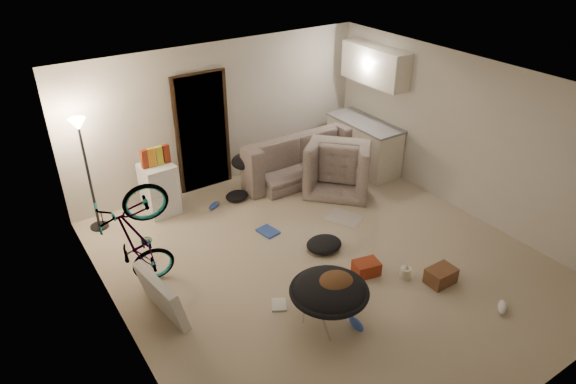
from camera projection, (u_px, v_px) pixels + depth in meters
floor at (324, 262)px, 7.28m from camera, size 5.50×6.00×0.02m
ceiling at (331, 90)px, 6.05m from camera, size 5.50×6.00×0.02m
wall_back at (221, 114)px, 8.85m from camera, size 5.50×0.02×2.50m
wall_front at (537, 320)px, 4.48m from camera, size 5.50×0.02×2.50m
wall_left at (116, 254)px, 5.33m from camera, size 0.02×6.00×2.50m
wall_right at (468, 137)px, 8.00m from camera, size 0.02×6.00×2.50m
doorway at (202, 133)px, 8.74m from camera, size 0.85×0.10×2.04m
door_trim at (203, 133)px, 8.72m from camera, size 0.97×0.04×2.10m
floor_lamp at (83, 151)px, 7.40m from camera, size 0.28×0.28×1.81m
kitchen_counter at (363, 145)px, 9.69m from camera, size 0.60×1.50×0.88m
counter_top at (365, 123)px, 9.46m from camera, size 0.64×1.54×0.04m
kitchen_uppers at (375, 65)px, 9.01m from camera, size 0.38×1.40×0.65m
sofa at (293, 159)px, 9.44m from camera, size 2.21×0.88×0.64m
armchair at (340, 168)px, 9.06m from camera, size 1.43×1.44×0.71m
bicycle at (142, 261)px, 6.58m from camera, size 1.71×0.96×0.93m
mini_fridge at (159, 189)px, 8.24m from camera, size 0.52×0.52×0.85m
snack_box_0 at (144, 159)px, 7.88m from camera, size 0.11×0.09×0.30m
snack_box_1 at (152, 157)px, 7.94m from camera, size 0.11×0.09×0.30m
snack_box_2 at (159, 155)px, 7.99m from camera, size 0.10×0.07×0.30m
snack_box_3 at (166, 154)px, 8.05m from camera, size 0.10×0.07×0.30m
saucer_chair at (329, 297)px, 6.02m from camera, size 0.94×0.94×0.67m
hoodie at (335, 284)px, 5.93m from camera, size 0.49×0.41×0.22m
sofa_drape at (247, 161)px, 8.87m from camera, size 0.62×0.53×0.28m
tv_box at (161, 296)px, 6.19m from camera, size 0.36×0.92×0.60m
drink_case_a at (441, 276)px, 6.82m from camera, size 0.38×0.27×0.22m
drink_case_b at (366, 268)px, 6.98m from camera, size 0.39×0.32×0.20m
juicer at (406, 272)px, 6.92m from camera, size 0.15×0.15×0.22m
newspaper at (344, 218)px, 8.28m from camera, size 0.61×0.67×0.01m
book_blue at (268, 231)px, 7.91m from camera, size 0.29×0.36×0.03m
book_white at (279, 305)px, 6.47m from camera, size 0.27×0.29×0.02m
shoe_0 at (214, 206)px, 8.52m from camera, size 0.27×0.21×0.09m
shoe_2 at (356, 324)px, 6.12m from camera, size 0.14×0.27×0.10m
shoe_4 at (502, 307)px, 6.38m from camera, size 0.28×0.24×0.10m
clothes_lump_a at (324, 244)px, 7.49m from camera, size 0.56×0.49×0.17m
clothes_lump_b at (237, 196)px, 8.77m from camera, size 0.47×0.43×0.12m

